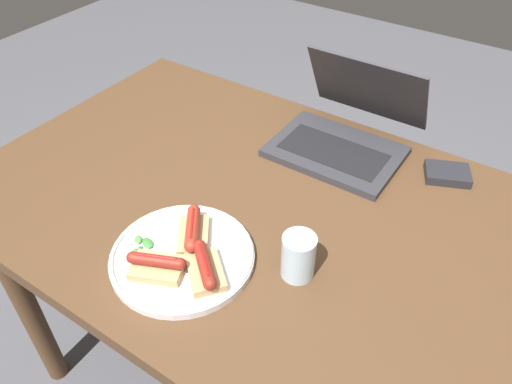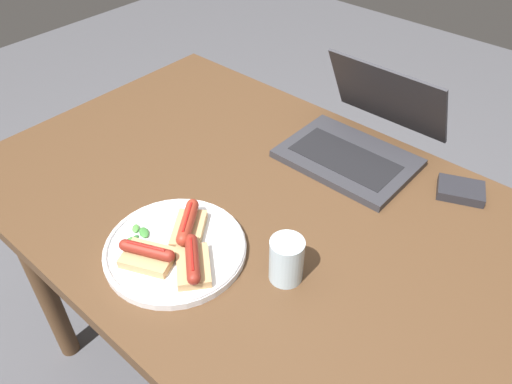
# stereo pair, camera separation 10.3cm
# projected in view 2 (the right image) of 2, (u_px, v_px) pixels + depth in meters

# --- Properties ---
(desk) EXTENTS (1.34, 0.84, 0.78)m
(desk) POSITION_uv_depth(u_px,v_px,m) (265.00, 239.00, 1.15)
(desk) COLOR #4C331E
(desk) RESTS_ON ground_plane
(laptop) EXTENTS (0.31, 0.32, 0.20)m
(laptop) POSITION_uv_depth(u_px,v_px,m) (359.00, 140.00, 1.21)
(laptop) COLOR #2D2D33
(laptop) RESTS_ON desk
(plate) EXTENTS (0.28, 0.28, 0.02)m
(plate) POSITION_uv_depth(u_px,v_px,m) (175.00, 248.00, 0.97)
(plate) COLOR silver
(plate) RESTS_ON desk
(sausage_toast_left) EXTENTS (0.11, 0.10, 0.04)m
(sausage_toast_left) POSITION_uv_depth(u_px,v_px,m) (148.00, 255.00, 0.93)
(sausage_toast_left) COLOR tan
(sausage_toast_left) RESTS_ON plate
(sausage_toast_middle) EXTENTS (0.11, 0.12, 0.05)m
(sausage_toast_middle) POSITION_uv_depth(u_px,v_px,m) (188.00, 226.00, 0.99)
(sausage_toast_middle) COLOR tan
(sausage_toast_middle) RESTS_ON plate
(sausage_toast_right) EXTENTS (0.11, 0.11, 0.04)m
(sausage_toast_right) POSITION_uv_depth(u_px,v_px,m) (193.00, 263.00, 0.92)
(sausage_toast_right) COLOR tan
(sausage_toast_right) RESTS_ON plate
(salad_pile) EXTENTS (0.05, 0.07, 0.01)m
(salad_pile) POSITION_uv_depth(u_px,v_px,m) (137.00, 236.00, 0.99)
(salad_pile) COLOR #2D662D
(salad_pile) RESTS_ON plate
(drinking_glass) EXTENTS (0.06, 0.06, 0.09)m
(drinking_glass) POSITION_uv_depth(u_px,v_px,m) (286.00, 260.00, 0.91)
(drinking_glass) COLOR silver
(drinking_glass) RESTS_ON desk
(external_drive) EXTENTS (0.12, 0.11, 0.02)m
(external_drive) POSITION_uv_depth(u_px,v_px,m) (461.00, 190.00, 1.11)
(external_drive) COLOR #232328
(external_drive) RESTS_ON desk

